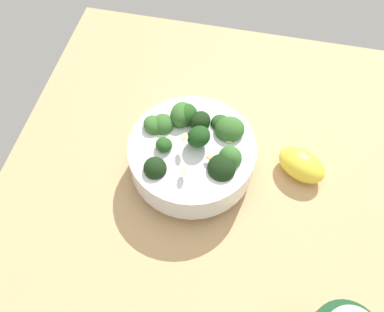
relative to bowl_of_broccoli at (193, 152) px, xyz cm
name	(u,v)px	position (x,y,z in cm)	size (l,w,h in cm)	color
ground_plane	(220,187)	(-5.03, 1.43, -7.12)	(71.74, 71.74, 4.77)	tan
bowl_of_broccoli	(193,152)	(0.00, 0.00, 0.00)	(19.72, 19.72, 11.05)	white
lemon_wedge	(302,165)	(-17.32, -2.91, -2.65)	(8.04, 5.27, 4.16)	yellow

